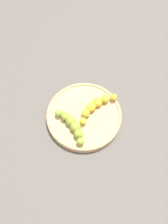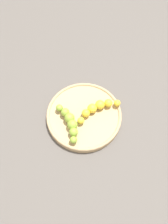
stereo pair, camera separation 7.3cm
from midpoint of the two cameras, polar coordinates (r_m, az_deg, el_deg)
ground_plane at (r=0.77m, az=-2.72°, el=-1.55°), size 2.40×2.40×0.00m
fruit_bowl at (r=0.76m, az=-2.76°, el=-1.16°), size 0.24×0.24×0.02m
banana_green at (r=0.72m, az=-5.74°, el=-3.29°), size 0.11×0.10×0.03m
banana_yellow at (r=0.75m, az=-0.05°, el=1.27°), size 0.11×0.11×0.03m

